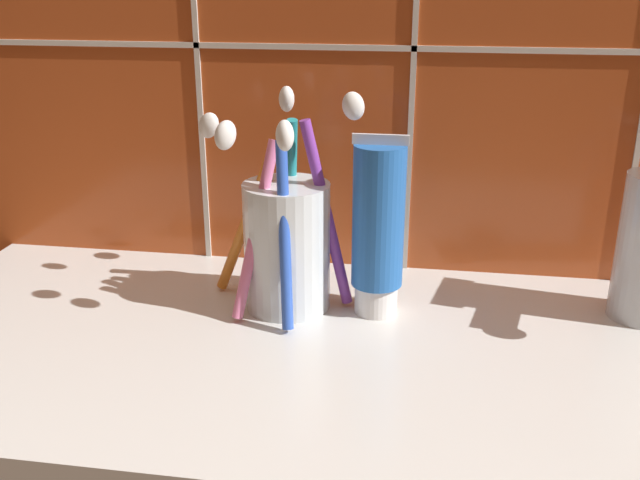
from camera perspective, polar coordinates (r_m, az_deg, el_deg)
sink_counter at (r=54.73cm, az=3.89°, el=-9.44°), size 77.19×32.73×2.00cm
toothbrush_cup at (r=58.24cm, az=-2.74°, el=0.07°), size 14.48×12.74×18.11cm
toothpaste_tube at (r=56.80cm, az=4.29°, el=1.03°), size 4.37×4.16×14.88cm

